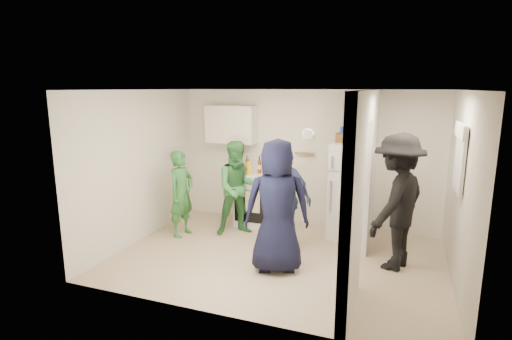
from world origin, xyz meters
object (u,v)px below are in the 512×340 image
at_px(stove, 260,199).
at_px(person_nook, 397,202).
at_px(fridge, 350,190).
at_px(person_navy, 277,206).
at_px(person_green_left, 181,194).
at_px(blue_bowl, 347,130).
at_px(yellow_cup_stack_top, 366,137).
at_px(person_denim, 284,198).
at_px(person_green_center, 238,188).
at_px(wicker_basket, 347,138).

bearing_deg(stove, person_nook, -23.84).
relative_size(fridge, person_navy, 0.87).
relative_size(stove, person_green_left, 0.66).
height_order(blue_bowl, person_green_left, blue_bowl).
distance_m(yellow_cup_stack_top, person_denim, 1.66).
height_order(stove, blue_bowl, blue_bowl).
height_order(blue_bowl, person_green_center, blue_bowl).
height_order(blue_bowl, yellow_cup_stack_top, blue_bowl).
height_order(wicker_basket, person_navy, person_navy).
relative_size(blue_bowl, person_nook, 0.12).
relative_size(stove, person_green_center, 0.60).
bearing_deg(wicker_basket, yellow_cup_stack_top, -25.11).
distance_m(wicker_basket, blue_bowl, 0.13).
bearing_deg(stove, person_navy, -63.24).
distance_m(stove, wicker_basket, 1.97).
height_order(wicker_basket, person_denim, wicker_basket).
bearing_deg(blue_bowl, wicker_basket, 0.00).
bearing_deg(yellow_cup_stack_top, person_navy, -121.60).
xyz_separation_m(wicker_basket, person_denim, (-0.82, -0.92, -0.88)).
bearing_deg(person_green_left, person_denim, -77.20).
bearing_deg(fridge, yellow_cup_stack_top, -24.44).
distance_m(person_green_left, person_green_center, 0.98).
bearing_deg(stove, person_denim, -50.73).
xyz_separation_m(fridge, blue_bowl, (-0.10, 0.05, 1.02)).
xyz_separation_m(yellow_cup_stack_top, person_green_left, (-2.94, -0.87, -1.01)).
bearing_deg(person_green_left, stove, -37.29).
height_order(stove, person_green_left, person_green_left).
xyz_separation_m(blue_bowl, person_nook, (0.87, -1.09, -0.87)).
bearing_deg(wicker_basket, stove, -179.26).
relative_size(wicker_basket, yellow_cup_stack_top, 1.40).
bearing_deg(person_green_center, yellow_cup_stack_top, -21.65).
bearing_deg(person_navy, fridge, -133.51).
distance_m(wicker_basket, person_navy, 2.04).
relative_size(yellow_cup_stack_top, person_green_left, 0.17).
bearing_deg(person_navy, person_green_center, -66.83).
xyz_separation_m(person_green_left, person_denim, (1.80, 0.10, 0.08)).
height_order(stove, person_denim, person_denim).
bearing_deg(person_navy, person_green_left, -40.09).
height_order(person_green_center, person_denim, person_green_center).
relative_size(stove, person_nook, 0.51).
bearing_deg(fridge, blue_bowl, 153.43).
bearing_deg(wicker_basket, person_navy, -110.89).
xyz_separation_m(wicker_basket, person_green_center, (-1.74, -0.60, -0.88)).
relative_size(blue_bowl, person_green_left, 0.16).
height_order(stove, yellow_cup_stack_top, yellow_cup_stack_top).
height_order(blue_bowl, person_denim, blue_bowl).
height_order(person_green_left, person_nook, person_nook).
xyz_separation_m(yellow_cup_stack_top, person_nook, (0.55, -0.94, -0.79)).
bearing_deg(person_green_center, person_navy, -81.65).
distance_m(fridge, person_green_left, 2.89).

